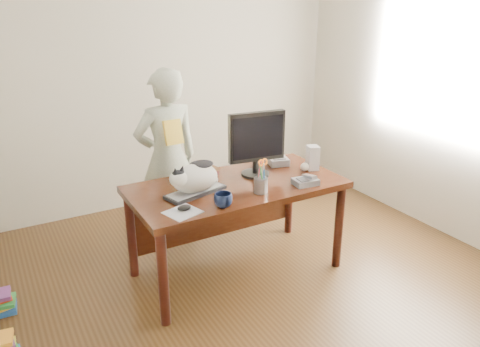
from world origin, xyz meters
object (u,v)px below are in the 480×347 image
coffee_mug (223,200)px  calculator (277,160)px  pen_cup (261,183)px  monitor (257,140)px  phone (306,181)px  mouse (184,208)px  speaker (313,158)px  book_stack (203,172)px  keyboard (196,192)px  desk (232,198)px  cat (194,177)px  person (167,159)px  baseball (305,167)px

coffee_mug → calculator: coffee_mug is taller
pen_cup → coffee_mug: 0.36m
monitor → phone: (0.23, -0.34, -0.26)m
monitor → calculator: size_ratio=2.11×
mouse → speaker: 1.24m
book_stack → coffee_mug: bearing=-120.7°
keyboard → desk: bearing=0.1°
desk → cat: bearing=-164.8°
phone → keyboard: bearing=168.5°
cat → person: person is taller
desk → keyboard: size_ratio=3.35×
desk → baseball: 0.65m
coffee_mug → book_stack: coffee_mug is taller
mouse → coffee_mug: (0.25, -0.07, 0.03)m
person → calculator: bearing=145.1°
mouse → phone: size_ratio=0.57×
calculator → baseball: bearing=-54.6°
pen_cup → monitor: bearing=64.2°
keyboard → person: person is taller
pen_cup → keyboard: bearing=152.8°
calculator → book_stack: bearing=-168.5°
desk → pen_cup: size_ratio=6.30×
keyboard → speaker: size_ratio=2.43×
phone → speaker: size_ratio=0.97×
keyboard → baseball: size_ratio=7.04×
mouse → baseball: baseball is taller
coffee_mug → phone: 0.72m
speaker → baseball: (-0.08, -0.00, -0.06)m
monitor → book_stack: size_ratio=1.95×
monitor → baseball: size_ratio=7.53×
desk → calculator: size_ratio=6.60×
person → cat: bearing=80.9°
desk → person: bearing=111.9°
mouse → book_stack: book_stack is taller
monitor → keyboard: bearing=-163.5°
pen_cup → book_stack: (-0.22, 0.51, -0.03)m
keyboard → cat: bearing=-171.6°
cat → calculator: size_ratio=1.79×
desk → monitor: size_ratio=3.13×
baseball → speaker: bearing=0.1°
coffee_mug → person: size_ratio=0.08×
coffee_mug → person: (0.01, 1.05, -0.03)m
pen_cup → coffee_mug: size_ratio=2.06×
speaker → calculator: size_ratio=0.81×
phone → calculator: size_ratio=0.79×
phone → person: 1.23m
monitor → calculator: (0.30, 0.16, -0.26)m
speaker → calculator: (-0.17, 0.26, -0.07)m
baseball → book_stack: (-0.77, 0.30, 0.00)m
coffee_mug → book_stack: (0.13, 0.59, -0.01)m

